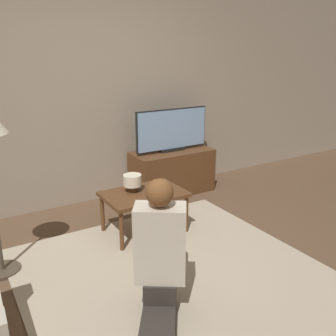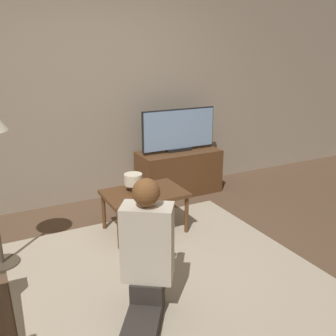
{
  "view_description": "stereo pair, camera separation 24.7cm",
  "coord_description": "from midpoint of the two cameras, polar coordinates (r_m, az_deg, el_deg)",
  "views": [
    {
      "loc": [
        -1.42,
        -2.22,
        1.76
      ],
      "look_at": [
        0.34,
        0.66,
        0.69
      ],
      "focal_mm": 40.0,
      "sensor_mm": 36.0,
      "label": 1
    },
    {
      "loc": [
        -1.21,
        -2.34,
        1.76
      ],
      "look_at": [
        0.34,
        0.66,
        0.69
      ],
      "focal_mm": 40.0,
      "sensor_mm": 36.0,
      "label": 2
    }
  ],
  "objects": [
    {
      "name": "tv_stand",
      "position": [
        4.75,
        -0.86,
        -0.61
      ],
      "size": [
        1.03,
        0.47,
        0.55
      ],
      "color": "brown",
      "rests_on": "ground_plane"
    },
    {
      "name": "tv",
      "position": [
        4.62,
        -0.91,
        5.82
      ],
      "size": [
        0.98,
        0.08,
        0.53
      ],
      "color": "black",
      "rests_on": "tv_stand"
    },
    {
      "name": "ground_plane",
      "position": [
        3.16,
        -1.28,
        -16.2
      ],
      "size": [
        10.0,
        10.0,
        0.0
      ],
      "primitive_type": "plane",
      "color": "brown"
    },
    {
      "name": "rug",
      "position": [
        3.16,
        -1.28,
        -16.08
      ],
      "size": [
        2.33,
        2.31,
        0.02
      ],
      "color": "#BCAD93",
      "rests_on": "ground_plane"
    },
    {
      "name": "coffee_table",
      "position": [
        3.69,
        -5.61,
        -4.47
      ],
      "size": [
        0.78,
        0.53,
        0.43
      ],
      "color": "brown",
      "rests_on": "ground_plane"
    },
    {
      "name": "table_lamp",
      "position": [
        3.68,
        -7.36,
        -2.05
      ],
      "size": [
        0.18,
        0.18,
        0.17
      ],
      "color": "#4C3823",
      "rests_on": "coffee_table"
    },
    {
      "name": "person_kneeling",
      "position": [
        2.54,
        -4.08,
        -12.69
      ],
      "size": [
        0.67,
        0.83,
        0.97
      ],
      "rotation": [
        0.0,
        0.0,
        2.55
      ],
      "color": "#332D28",
      "rests_on": "rug"
    },
    {
      "name": "wall_back",
      "position": [
        4.43,
        -14.33,
        11.11
      ],
      "size": [
        10.0,
        0.06,
        2.6
      ],
      "color": "tan",
      "rests_on": "ground_plane"
    }
  ]
}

